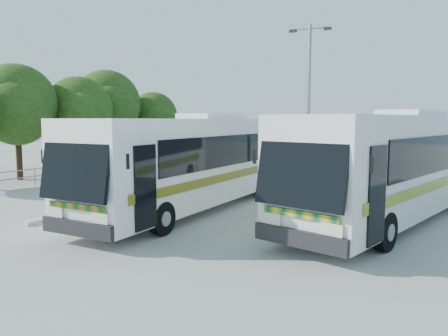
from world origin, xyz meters
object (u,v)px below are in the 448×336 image
Objects in this scene: tree_far_d at (108,104)px; coach_main at (198,160)px; tree_far_c at (80,110)px; lamppost at (309,102)px; tree_far_b at (17,104)px; coach_adjacent at (399,163)px; tree_far_e at (154,117)px.

tree_far_d reaches higher than coach_main.
tree_far_c is 0.80× the size of lamppost.
coach_main is at bearing -32.45° from tree_far_d.
tree_far_b is at bearing -102.91° from tree_far_c.
tree_far_c is 0.88× the size of tree_far_d.
tree_far_c is at bearing -177.90° from coach_adjacent.
tree_far_e is (0.68, 4.50, -0.93)m from tree_far_d.
tree_far_c is (0.89, 3.90, -0.31)m from tree_far_b.
lamppost reaches higher than tree_far_c.
tree_far_c is 20.95m from coach_adjacent.
coach_adjacent is at bearing -9.03° from tree_far_c.
tree_far_d is 1.24× the size of tree_far_e.
tree_far_c is 8.22m from tree_far_e.
tree_far_e is 0.43× the size of coach_adjacent.
lamppost is (17.12, -3.83, -0.37)m from tree_far_d.
tree_far_e is at bearing 143.67° from lamppost.
lamppost is at bearing -12.59° from tree_far_d.
tree_far_c reaches higher than tree_far_e.
coach_adjacent is at bearing 1.69° from tree_far_b.
tree_far_d reaches higher than tree_far_e.
coach_adjacent is at bearing -17.75° from tree_far_d.
tree_far_e is (0.39, 12.10, -0.68)m from tree_far_b.
tree_far_b is at bearing -91.83° from tree_far_e.
coach_main is 7.69m from coach_adjacent.
coach_main is 0.96× the size of coach_adjacent.
tree_far_e is 19.44m from coach_main.
tree_far_b is 7.61m from tree_far_d.
tree_far_e is 0.73× the size of lamppost.
tree_far_e is at bearing 132.65° from coach_main.
tree_far_d is (-1.19, 3.70, 0.56)m from tree_far_c.
coach_adjacent is (21.08, -11.47, -1.82)m from tree_far_e.
coach_main is 1.66× the size of lamppost.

